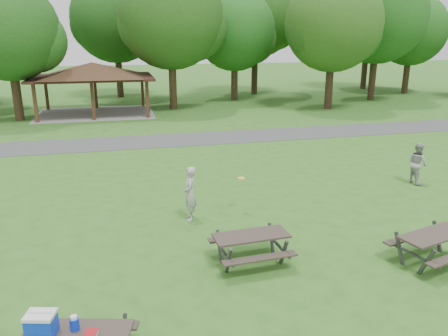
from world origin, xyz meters
TOP-DOWN VIEW (x-y plane):
  - ground at (0.00, 0.00)m, footprint 160.00×160.00m
  - asphalt_path at (0.00, 14.00)m, footprint 120.00×3.20m
  - pavilion at (-4.00, 24.00)m, footprint 8.60×7.01m
  - tree_row_d at (-8.92, 22.53)m, footprint 6.93×6.60m
  - tree_row_e at (2.10, 25.03)m, footprint 8.40×8.00m
  - tree_row_f at (8.09, 28.53)m, footprint 7.35×7.00m
  - tree_row_g at (14.09, 22.03)m, footprint 7.77×7.40m
  - tree_row_h at (20.10, 25.53)m, footprint 8.61×8.20m
  - tree_row_i at (26.08, 29.03)m, footprint 7.14×6.80m
  - tree_deep_b at (-1.90, 33.03)m, footprint 8.40×8.00m
  - tree_deep_c at (11.10, 32.03)m, footprint 8.82×8.40m
  - tree_deep_d at (24.10, 33.53)m, footprint 8.40×8.00m
  - picnic_table_near at (-3.55, -3.08)m, footprint 2.15×1.89m
  - picnic_table_middle at (0.67, -0.23)m, footprint 2.00×1.64m
  - picnic_table_far at (5.23, -1.32)m, footprint 2.26×1.99m
  - frisbee_in_flight at (1.38, 3.19)m, footprint 0.29×0.29m
  - frisbee_thrower at (-0.38, 2.93)m, footprint 0.51×0.69m
  - frisbee_catcher at (8.95, 4.32)m, footprint 0.64×0.81m

SIDE VIEW (x-z plane):
  - ground at x=0.00m, z-range 0.00..0.00m
  - asphalt_path at x=0.00m, z-range 0.00..0.02m
  - picnic_table_middle at x=0.67m, z-range 0.20..1.03m
  - picnic_table_far at x=5.23m, z-range 0.20..1.04m
  - picnic_table_near at x=-3.55m, z-range 0.09..1.37m
  - frisbee_catcher at x=8.95m, z-range 0.00..1.65m
  - frisbee_thrower at x=-0.38m, z-range 0.00..1.75m
  - frisbee_in_flight at x=1.38m, z-range 1.15..1.17m
  - pavilion at x=-4.00m, z-range 1.18..4.94m
  - tree_row_d at x=-8.92m, z-range 1.13..10.41m
  - tree_row_f at x=8.09m, z-range 1.06..10.62m
  - tree_row_i at x=26.08m, z-range 1.15..10.67m
  - tree_row_g at x=14.09m, z-range 1.20..11.46m
  - tree_row_e at x=2.10m, z-range 1.27..12.29m
  - tree_deep_b at x=-1.90m, z-range 1.32..12.45m
  - tree_row_h at x=20.10m, z-range 1.34..12.71m
  - tree_deep_d at x=24.10m, z-range 1.39..12.66m
  - tree_deep_c at x=11.10m, z-range 1.49..13.39m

